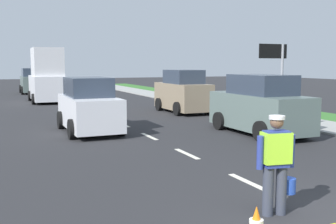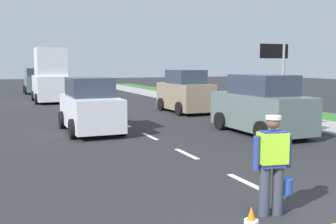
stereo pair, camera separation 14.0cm
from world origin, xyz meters
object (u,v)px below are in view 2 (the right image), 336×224
Objects in this scene: car_parked_curbside at (261,107)px; car_parked_far at (185,93)px; car_oncoming_lead at (90,107)px; road_worker at (273,160)px; delivery_truck at (50,78)px; lane_direction_sign at (277,67)px; car_oncoming_third at (35,82)px.

car_parked_far is at bearing 87.83° from car_parked_curbside.
car_oncoming_lead is 0.92× the size of car_parked_curbside.
car_oncoming_lead is at bearing -144.08° from car_parked_far.
road_worker is 22.42m from delivery_truck.
road_worker is at bearing -109.21° from car_parked_far.
lane_direction_sign is 6.91m from car_oncoming_lead.
delivery_truck is at bearing 109.50° from car_parked_curbside.
car_parked_curbside is at bearing -70.50° from delivery_truck.
car_oncoming_lead is at bearing -89.49° from car_oncoming_third.
car_oncoming_lead is (-0.02, -12.86, -0.68)m from delivery_truck.
car_oncoming_lead is 7.20m from car_parked_far.
delivery_truck reaches higher than car_parked_curbside.
delivery_truck reaches higher than lane_direction_sign.
car_parked_far is (-0.14, 7.38, -1.38)m from lane_direction_sign.
car_oncoming_lead is (-5.97, 3.16, -1.47)m from lane_direction_sign.
lane_direction_sign is at bearing -42.02° from car_parked_curbside.
car_parked_far is at bearing 70.79° from road_worker.
car_oncoming_third is at bearing 91.33° from delivery_truck.
road_worker is 8.18m from lane_direction_sign.
car_parked_far reaches higher than car_parked_curbside.
road_worker is 0.43× the size of car_oncoming_lead.
car_parked_far is at bearing 35.92° from car_oncoming_lead.
delivery_truck is at bearing -88.67° from car_oncoming_third.
car_oncoming_third reaches higher than car_parked_curbside.
car_parked_curbside is at bearing -26.69° from car_oncoming_lead.
lane_direction_sign is at bearing -76.27° from car_oncoming_third.
car_parked_far is 7.03m from car_parked_curbside.
delivery_truck is 1.17× the size of car_oncoming_lead.
car_parked_far reaches higher than road_worker.
lane_direction_sign is at bearing -27.91° from car_oncoming_lead.
car_oncoming_lead is 22.07m from car_oncoming_third.
lane_direction_sign reaches higher than road_worker.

